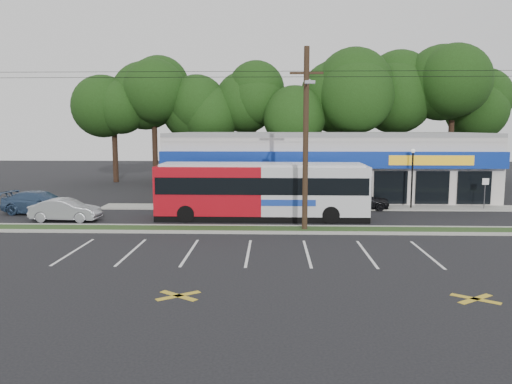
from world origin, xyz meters
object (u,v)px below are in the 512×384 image
Objects in this scene: car_silver at (66,210)px; pedestrian_a at (284,197)px; car_dark at (358,199)px; pedestrian_b at (296,201)px; car_blue at (41,203)px; metrobus at (262,190)px; utility_pole at (303,133)px; sign_post at (485,188)px; lamp_post at (412,171)px.

car_silver is 14.39m from pedestrian_a.
car_dark is 2.21× the size of pedestrian_b.
car_blue is at bearing 97.00° from car_dark.
pedestrian_b is (2.18, 1.50, -0.91)m from metrobus.
utility_pole is at bearing 65.43° from pedestrian_a.
sign_post is 1.16× the size of pedestrian_b.
utility_pole is 22.47× the size of sign_post.
car_blue is at bearing 4.25° from pedestrian_b.
pedestrian_a is at bearing -71.28° from car_blue.
utility_pole reaches higher than car_dark.
metrobus is 12.14m from car_silver.
sign_post is 27.97m from car_silver.
lamp_post is at bearing 177.42° from sign_post.
lamp_post reaches higher than pedestrian_b.
utility_pole reaches higher than pedestrian_b.
car_silver is 0.80× the size of car_blue.
car_dark is 5.24m from pedestrian_a.
car_silver is at bearing 169.81° from utility_pole.
utility_pole is at bearing -149.85° from sign_post.
metrobus is at bearing 39.24° from pedestrian_a.
lamp_post is at bearing 151.07° from pedestrian_a.
pedestrian_b is at bearing 91.13° from utility_pole.
lamp_post is at bearing 43.95° from utility_pole.
metrobus is 6.85× the size of pedestrian_b.
pedestrian_b is (14.23, 2.50, 0.27)m from car_silver.
pedestrian_b is (0.73, -2.50, 0.13)m from pedestrian_a.
car_blue is at bearing -21.86° from pedestrian_a.
lamp_post is 2.55× the size of pedestrian_a.
car_dark is at bearing 31.33° from metrobus.
utility_pole is 9.57× the size of car_blue.
lamp_post is 0.81× the size of car_blue.
utility_pole is 6.75m from pedestrian_b.
metrobus is 7.89× the size of pedestrian_a.
lamp_post is 1.02× the size of car_silver.
sign_post is 0.52× the size of car_dark.
pedestrian_a is (-14.00, -0.07, -0.72)m from sign_post.
utility_pole is 11.67m from lamp_post.
sign_post is at bearing -76.94° from car_silver.
sign_post reaches higher than pedestrian_a.
sign_post is (5.00, -0.23, -1.12)m from lamp_post.
utility_pole reaches higher than car_blue.
car_blue is at bearing 50.24° from car_silver.
car_dark is at bearing 59.81° from utility_pole.
car_silver is (-14.33, 2.57, -4.73)m from utility_pole.
sign_post is at bearing 15.22° from metrobus.
lamp_post reaches higher than sign_post.
car_dark is 0.81× the size of car_blue.
pedestrian_b reaches higher than car_silver.
pedestrian_a is at bearing 90.19° from car_dark.
lamp_post is 11.33m from metrobus.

